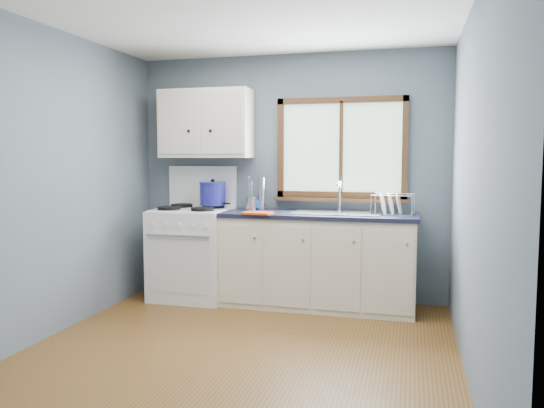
% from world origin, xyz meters
% --- Properties ---
extents(floor, '(3.20, 3.60, 0.02)m').
position_xyz_m(floor, '(0.00, 0.00, -0.01)').
color(floor, brown).
rests_on(floor, ground).
extents(ceiling, '(3.20, 3.60, 0.02)m').
position_xyz_m(ceiling, '(0.00, 0.00, 2.51)').
color(ceiling, white).
rests_on(ceiling, wall_back).
extents(wall_back, '(3.20, 0.02, 2.50)m').
position_xyz_m(wall_back, '(0.00, 1.81, 1.25)').
color(wall_back, slate).
rests_on(wall_back, ground).
extents(wall_front, '(3.20, 0.02, 2.50)m').
position_xyz_m(wall_front, '(0.00, -1.81, 1.25)').
color(wall_front, slate).
rests_on(wall_front, ground).
extents(wall_left, '(0.02, 3.60, 2.50)m').
position_xyz_m(wall_left, '(-1.61, 0.00, 1.25)').
color(wall_left, slate).
rests_on(wall_left, ground).
extents(wall_right, '(0.02, 3.60, 2.50)m').
position_xyz_m(wall_right, '(1.61, 0.00, 1.25)').
color(wall_right, slate).
rests_on(wall_right, ground).
extents(gas_range, '(0.76, 0.69, 1.36)m').
position_xyz_m(gas_range, '(-0.95, 1.47, 0.49)').
color(gas_range, white).
rests_on(gas_range, floor).
extents(base_cabinets, '(1.85, 0.60, 0.88)m').
position_xyz_m(base_cabinets, '(0.36, 1.49, 0.41)').
color(base_cabinets, beige).
rests_on(base_cabinets, floor).
extents(countertop, '(1.89, 0.64, 0.04)m').
position_xyz_m(countertop, '(0.36, 1.49, 0.90)').
color(countertop, black).
rests_on(countertop, base_cabinets).
extents(sink, '(0.84, 0.46, 0.44)m').
position_xyz_m(sink, '(0.54, 1.49, 0.86)').
color(sink, silver).
rests_on(sink, countertop).
extents(window, '(1.36, 0.10, 1.03)m').
position_xyz_m(window, '(0.54, 1.77, 1.48)').
color(window, '#9EC6A8').
rests_on(window, wall_back).
extents(upper_cabinets, '(0.95, 0.35, 0.70)m').
position_xyz_m(upper_cabinets, '(-0.85, 1.63, 1.80)').
color(upper_cabinets, beige).
rests_on(upper_cabinets, wall_back).
extents(skillet, '(0.39, 0.32, 0.05)m').
position_xyz_m(skillet, '(-0.78, 1.63, 0.98)').
color(skillet, black).
rests_on(skillet, gas_range).
extents(stockpot, '(0.33, 0.33, 0.27)m').
position_xyz_m(stockpot, '(-0.77, 1.60, 1.08)').
color(stockpot, navy).
rests_on(stockpot, gas_range).
extents(utensil_crock, '(0.14, 0.14, 0.34)m').
position_xyz_m(utensil_crock, '(-0.35, 1.60, 0.99)').
color(utensil_crock, silver).
rests_on(utensil_crock, countertop).
extents(thermos, '(0.09, 0.09, 0.33)m').
position_xyz_m(thermos, '(-0.26, 1.67, 1.08)').
color(thermos, silver).
rests_on(thermos, countertop).
extents(soap_bottle, '(0.14, 0.14, 0.28)m').
position_xyz_m(soap_bottle, '(-0.28, 1.64, 1.06)').
color(soap_bottle, blue).
rests_on(soap_bottle, countertop).
extents(dish_towel, '(0.28, 0.21, 0.02)m').
position_xyz_m(dish_towel, '(-0.18, 1.24, 0.93)').
color(dish_towel, '#DA4313').
rests_on(dish_towel, countertop).
extents(dish_rack, '(0.41, 0.33, 0.20)m').
position_xyz_m(dish_rack, '(1.05, 1.54, 0.97)').
color(dish_rack, silver).
rests_on(dish_rack, countertop).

